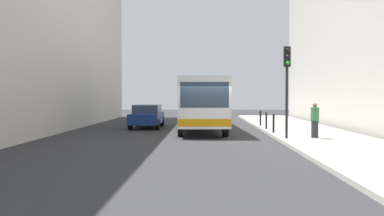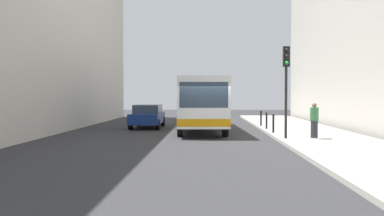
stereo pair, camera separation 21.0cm
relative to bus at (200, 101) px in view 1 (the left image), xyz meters
name	(u,v)px [view 1 (the left image)]	position (x,y,z in m)	size (l,w,h in m)	color
ground_plane	(207,139)	(0.39, -5.03, -1.73)	(80.00, 80.00, 0.00)	#2D2D30
sidewalk	(321,137)	(5.79, -5.03, -1.65)	(4.40, 40.00, 0.15)	#ADA89E
building_left	(7,19)	(-11.11, -1.03, 4.78)	(7.00, 32.00, 13.00)	#BCB7AD
bus	(200,101)	(0.00, 0.00, 0.00)	(3.04, 11.13, 3.00)	white
car_beside_bus	(147,116)	(-3.36, 1.48, -0.94)	(1.86, 4.40, 1.48)	navy
traffic_light	(287,75)	(3.94, -6.20, 1.28)	(0.28, 0.33, 4.10)	black
bollard_near	(274,123)	(3.84, -3.36, -1.10)	(0.11, 0.11, 0.95)	black
bollard_mid	(266,121)	(3.84, -0.92, -1.10)	(0.11, 0.11, 0.95)	black
bollard_far	(260,118)	(3.84, 1.52, -1.10)	(0.11, 0.11, 0.95)	black
pedestrian_near_signal	(315,120)	(5.26, -5.96, -0.78)	(0.38, 0.38, 1.60)	#26262D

